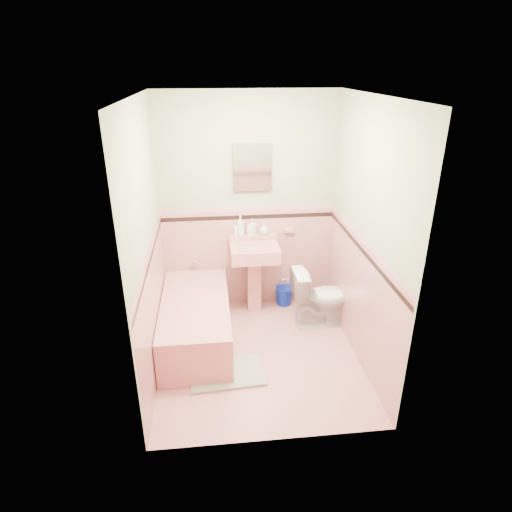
{
  "coord_description": "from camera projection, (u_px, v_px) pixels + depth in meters",
  "views": [
    {
      "loc": [
        -0.42,
        -3.61,
        2.73
      ],
      "look_at": [
        0.0,
        0.25,
        1.0
      ],
      "focal_mm": 30.36,
      "sensor_mm": 36.0,
      "label": 1
    }
  ],
  "objects": [
    {
      "name": "wall_front",
      "position": [
        278.0,
        303.0,
        2.92
      ],
      "size": [
        2.5,
        0.0,
        2.5
      ],
      "primitive_type": "plane",
      "rotation": [
        -1.57,
        0.0,
        0.0
      ],
      "color": "beige",
      "rests_on": "ground"
    },
    {
      "name": "cap_right",
      "position": [
        363.0,
        241.0,
        4.03
      ],
      "size": [
        0.0,
        2.2,
        2.2
      ],
      "primitive_type": "plane",
      "rotation": [
        1.57,
        0.0,
        -1.57
      ],
      "color": "#CE8688",
      "rests_on": "ground"
    },
    {
      "name": "soap_dish",
      "position": [
        288.0,
        230.0,
        5.05
      ],
      "size": [
        0.11,
        0.07,
        0.04
      ],
      "primitive_type": "cube",
      "color": "tan",
      "rests_on": "wall_back"
    },
    {
      "name": "tub_faucet",
      "position": [
        195.0,
        260.0,
        5.07
      ],
      "size": [
        0.04,
        0.12,
        0.04
      ],
      "primitive_type": "cylinder",
      "rotation": [
        1.57,
        0.0,
        0.0
      ],
      "color": "silver",
      "rests_on": "wall_back"
    },
    {
      "name": "wall_back",
      "position": [
        248.0,
        206.0,
        4.92
      ],
      "size": [
        2.5,
        0.0,
        2.5
      ],
      "primitive_type": "plane",
      "rotation": [
        1.57,
        0.0,
        0.0
      ],
      "color": "beige",
      "rests_on": "ground"
    },
    {
      "name": "medicine_cabinet",
      "position": [
        252.0,
        167.0,
        4.72
      ],
      "size": [
        0.37,
        0.04,
        0.46
      ],
      "primitive_type": "cube",
      "color": "white",
      "rests_on": "wall_back"
    },
    {
      "name": "accent_front",
      "position": [
        277.0,
        318.0,
        2.99
      ],
      "size": [
        2.0,
        0.0,
        2.0
      ],
      "primitive_type": "plane",
      "rotation": [
        -1.57,
        0.0,
        0.0
      ],
      "color": "black",
      "rests_on": "ground"
    },
    {
      "name": "wall_right",
      "position": [
        366.0,
        238.0,
        4.02
      ],
      "size": [
        0.0,
        2.5,
        2.5
      ],
      "primitive_type": "plane",
      "rotation": [
        1.57,
        0.0,
        -1.57
      ],
      "color": "beige",
      "rests_on": "ground"
    },
    {
      "name": "floor",
      "position": [
        259.0,
        355.0,
        4.43
      ],
      "size": [
        2.2,
        2.2,
        0.0
      ],
      "primitive_type": "plane",
      "color": "tan",
      "rests_on": "ground"
    },
    {
      "name": "accent_left",
      "position": [
        150.0,
        260.0,
        3.88
      ],
      "size": [
        0.0,
        2.2,
        2.2
      ],
      "primitive_type": "plane",
      "rotation": [
        1.57,
        0.0,
        1.57
      ],
      "color": "black",
      "rests_on": "ground"
    },
    {
      "name": "tube",
      "position": [
        235.0,
        231.0,
        4.96
      ],
      "size": [
        0.04,
        0.04,
        0.12
      ],
      "primitive_type": "cylinder",
      "rotation": [
        0.0,
        0.0,
        0.13
      ],
      "color": "white",
      "rests_on": "sink"
    },
    {
      "name": "wainscot_front",
      "position": [
        276.0,
        378.0,
        3.2
      ],
      "size": [
        2.0,
        0.0,
        2.0
      ],
      "primitive_type": "plane",
      "rotation": [
        -1.57,
        0.0,
        0.0
      ],
      "color": "#D18F8C",
      "rests_on": "ground"
    },
    {
      "name": "toilet",
      "position": [
        321.0,
        297.0,
        4.85
      ],
      "size": [
        0.67,
        0.4,
        0.68
      ],
      "primitive_type": "imported",
      "rotation": [
        0.0,
        0.0,
        1.6
      ],
      "color": "white",
      "rests_on": "floor"
    },
    {
      "name": "shoe",
      "position": [
        215.0,
        372.0,
        4.09
      ],
      "size": [
        0.17,
        0.1,
        0.06
      ],
      "primitive_type": "cube",
      "rotation": [
        0.0,
        0.0,
        -0.14
      ],
      "color": "#BF1E59",
      "rests_on": "bath_mat"
    },
    {
      "name": "accent_back",
      "position": [
        248.0,
        217.0,
        4.96
      ],
      "size": [
        2.0,
        0.0,
        2.0
      ],
      "primitive_type": "plane",
      "rotation": [
        1.57,
        0.0,
        0.0
      ],
      "color": "black",
      "rests_on": "ground"
    },
    {
      "name": "soap_bottle_left",
      "position": [
        240.0,
        226.0,
        4.94
      ],
      "size": [
        0.11,
        0.11,
        0.24
      ],
      "primitive_type": "imported",
      "rotation": [
        0.0,
        0.0,
        0.16
      ],
      "color": "#B2B2B2",
      "rests_on": "sink"
    },
    {
      "name": "bathtub",
      "position": [
        196.0,
        322.0,
        4.58
      ],
      "size": [
        0.7,
        1.5,
        0.45
      ],
      "primitive_type": "cube",
      "color": "tan",
      "rests_on": "floor"
    },
    {
      "name": "soap_bottle_right",
      "position": [
        264.0,
        229.0,
        4.99
      ],
      "size": [
        0.13,
        0.13,
        0.14
      ],
      "primitive_type": "imported",
      "rotation": [
        0.0,
        0.0,
        -0.28
      ],
      "color": "#B2B2B2",
      "rests_on": "sink"
    },
    {
      "name": "wall_left",
      "position": [
        147.0,
        247.0,
        3.82
      ],
      "size": [
        0.0,
        2.5,
        2.5
      ],
      "primitive_type": "plane",
      "rotation": [
        1.57,
        0.0,
        1.57
      ],
      "color": "beige",
      "rests_on": "ground"
    },
    {
      "name": "bath_mat",
      "position": [
        227.0,
        373.0,
        4.15
      ],
      "size": [
        0.73,
        0.52,
        0.03
      ],
      "primitive_type": "cube",
      "rotation": [
        0.0,
        0.0,
        0.07
      ],
      "color": "gray",
      "rests_on": "floor"
    },
    {
      "name": "wainscot_back",
      "position": [
        248.0,
        258.0,
        5.18
      ],
      "size": [
        2.0,
        0.0,
        2.0
      ],
      "primitive_type": "plane",
      "rotation": [
        1.57,
        0.0,
        0.0
      ],
      "color": "#D18F8C",
      "rests_on": "ground"
    },
    {
      "name": "ceiling",
      "position": [
        259.0,
        96.0,
        3.41
      ],
      "size": [
        2.2,
        2.2,
        0.0
      ],
      "primitive_type": "plane",
      "rotation": [
        3.14,
        0.0,
        0.0
      ],
      "color": "white",
      "rests_on": "ground"
    },
    {
      "name": "cap_left",
      "position": [
        149.0,
        250.0,
        3.84
      ],
      "size": [
        0.0,
        2.2,
        2.2
      ],
      "primitive_type": "plane",
      "rotation": [
        1.57,
        0.0,
        1.57
      ],
      "color": "#CE8688",
      "rests_on": "ground"
    },
    {
      "name": "cap_back",
      "position": [
        248.0,
        209.0,
        4.92
      ],
      "size": [
        2.0,
        0.0,
        2.0
      ],
      "primitive_type": "plane",
      "rotation": [
        1.57,
        0.0,
        0.0
      ],
      "color": "#CE8688",
      "rests_on": "ground"
    },
    {
      "name": "cap_front",
      "position": [
        277.0,
        305.0,
        2.95
      ],
      "size": [
        2.0,
        0.0,
        2.0
      ],
      "primitive_type": "plane",
      "rotation": [
        -1.57,
        0.0,
        0.0
      ],
      "color": "#CE8688",
      "rests_on": "ground"
    },
    {
      "name": "bucket",
      "position": [
        284.0,
        296.0,
        5.34
      ],
      "size": [
        0.27,
        0.27,
        0.22
      ],
      "primitive_type": null,
      "rotation": [
        0.0,
        0.0,
        0.23
      ],
      "color": "#0721A0",
      "rests_on": "floor"
    },
    {
      "name": "accent_right",
      "position": [
        362.0,
        250.0,
        4.07
      ],
      "size": [
        0.0,
        2.2,
        2.2
      ],
      "primitive_type": "plane",
      "rotation": [
        1.57,
        0.0,
        -1.57
      ],
      "color": "black",
      "rests_on": "ground"
    },
    {
      "name": "sink",
      "position": [
        255.0,
        279.0,
        5.04
      ],
      "size": [
        0.55,
        0.48,
        0.86
      ],
      "primitive_type": null,
      "color": "tan",
      "rests_on": "floor"
    },
    {
      "name": "sink_faucet",
      "position": [
        253.0,
        233.0,
        4.96
      ],
      "size": [
        0.02,
        0.02,
        0.1
      ],
      "primitive_type": "cylinder",
      "color": "silver",
      "rests_on": "sink"
    },
    {
      "name": "wainscot_left",
      "position": [
        155.0,
        310.0,
        4.09
      ],
      "size": [
        0.0,
        2.2,
        2.2
      ],
      "primitive_type": "plane",
      "rotation": [
        1.57,
        0.0,
        1.57
      ],
      "color": "#D18F8C",
      "rests_on": "ground"
    },
    {
      "name": "wainscot_right",
      "position": [
        358.0,
        299.0,
        4.29
      ],
      "size": [
        0.0,
        2.2,
        2.2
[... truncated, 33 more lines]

